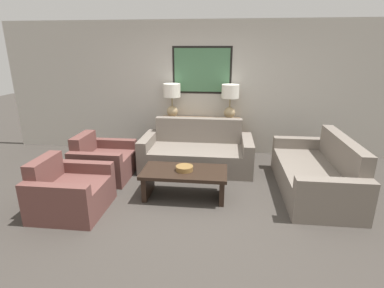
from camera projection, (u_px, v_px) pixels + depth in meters
name	position (u px, v px, depth m)	size (l,w,h in m)	color
ground_plane	(186.00, 207.00, 4.18)	(20.00, 20.00, 0.00)	#3D3833
back_wall	(202.00, 89.00, 6.11)	(8.25, 0.12, 2.65)	beige
console_table	(200.00, 137.00, 6.14)	(1.61, 0.40, 0.77)	brown
table_lamp_left	(172.00, 97.00, 5.95)	(0.34, 0.34, 0.69)	tan
table_lamp_right	(230.00, 98.00, 5.82)	(0.34, 0.34, 0.69)	tan
couch_by_back_wall	(197.00, 153.00, 5.49)	(1.98, 0.95, 0.86)	slate
couch_by_side	(316.00, 174.00, 4.57)	(0.95, 1.98, 0.86)	slate
coffee_table	(184.00, 177.00, 4.38)	(1.24, 0.63, 0.42)	black
decorative_bowl	(184.00, 168.00, 4.33)	(0.25, 0.25, 0.07)	olive
armchair_near_back_wall	(103.00, 162.00, 5.09)	(0.88, 0.91, 0.75)	brown
armchair_near_camera	(70.00, 193.00, 4.02)	(0.88, 0.91, 0.75)	brown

